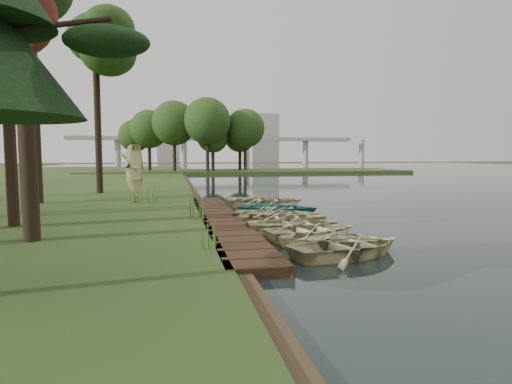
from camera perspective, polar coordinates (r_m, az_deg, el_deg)
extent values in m
plane|color=#3D2F1D|center=(17.76, 0.50, -4.21)|extent=(300.00, 300.00, 0.00)
cube|color=black|center=(50.12, 30.96, 1.04)|extent=(130.00, 200.00, 0.05)
cube|color=#352114|center=(17.49, -4.66, -3.87)|extent=(1.60, 16.00, 0.30)
cube|color=#35461F|center=(68.21, -1.30, 2.77)|extent=(50.00, 14.00, 0.45)
cylinder|color=black|center=(68.21, -21.07, 4.65)|extent=(0.50, 0.50, 4.80)
sphere|color=#274517|center=(68.31, -21.17, 7.67)|extent=(5.60, 5.60, 5.60)
cylinder|color=black|center=(67.38, -15.46, 4.80)|extent=(0.50, 0.50, 4.80)
sphere|color=#274517|center=(67.47, -15.53, 7.86)|extent=(5.60, 5.60, 5.60)
cylinder|color=black|center=(67.20, -9.77, 4.90)|extent=(0.50, 0.50, 4.80)
sphere|color=#274517|center=(67.29, -9.81, 7.97)|extent=(5.60, 5.60, 5.60)
cylinder|color=black|center=(67.67, -4.09, 4.96)|extent=(0.50, 0.50, 4.80)
sphere|color=#274517|center=(67.77, -4.11, 8.01)|extent=(5.60, 5.60, 5.60)
cylinder|color=black|center=(68.80, 1.45, 4.97)|extent=(0.50, 0.50, 4.80)
sphere|color=#274517|center=(68.89, 1.45, 7.97)|extent=(5.60, 5.60, 5.60)
cylinder|color=black|center=(70.54, 6.76, 4.94)|extent=(0.50, 0.50, 4.80)
sphere|color=#274517|center=(70.63, 6.79, 7.86)|extent=(5.60, 5.60, 5.60)
cylinder|color=black|center=(72.84, 11.78, 4.87)|extent=(0.50, 0.50, 4.80)
sphere|color=#274517|center=(72.93, 11.83, 7.70)|extent=(5.60, 5.60, 5.60)
cube|color=#A5A5A0|center=(137.94, -5.43, 7.08)|extent=(90.00, 4.00, 1.20)
cylinder|color=#A5A5A0|center=(138.17, -17.94, 5.20)|extent=(1.80, 1.80, 8.00)
cylinder|color=#A5A5A0|center=(137.23, -9.59, 5.38)|extent=(1.80, 1.80, 8.00)
cylinder|color=#A5A5A0|center=(139.18, -1.29, 5.44)|extent=(1.80, 1.80, 8.00)
cylinder|color=#A5A5A0|center=(143.92, 6.62, 5.39)|extent=(1.80, 1.80, 8.00)
cylinder|color=#A5A5A0|center=(151.17, 13.89, 5.26)|extent=(1.80, 1.80, 8.00)
cube|color=#A5A5A0|center=(160.83, 1.03, 7.16)|extent=(10.00, 8.00, 18.00)
cube|color=#A5A5A0|center=(162.22, -11.60, 5.98)|extent=(8.00, 8.00, 12.00)
imported|color=beige|center=(12.09, 12.23, -6.70)|extent=(3.99, 3.29, 0.72)
imported|color=beige|center=(13.01, 10.40, -5.93)|extent=(3.93, 3.46, 0.68)
imported|color=beige|center=(14.44, 7.45, -4.82)|extent=(3.62, 2.87, 0.67)
imported|color=beige|center=(15.54, 5.10, -4.05)|extent=(3.51, 2.60, 0.70)
imported|color=beige|center=(17.02, 3.54, -3.19)|extent=(4.12, 3.41, 0.74)
imported|color=beige|center=(18.00, 2.67, -2.73)|extent=(4.26, 3.65, 0.75)
imported|color=teal|center=(19.81, 2.90, -2.00)|extent=(4.44, 3.93, 0.76)
imported|color=beige|center=(20.82, 1.43, -1.82)|extent=(3.72, 3.27, 0.64)
imported|color=beige|center=(22.72, 1.10, -1.02)|extent=(4.47, 3.57, 0.83)
imported|color=beige|center=(23.79, 0.09, -0.87)|extent=(4.15, 3.55, 0.73)
imported|color=beige|center=(26.54, -15.72, 0.02)|extent=(3.85, 3.47, 0.65)
cylinder|color=black|center=(14.46, -28.60, 17.10)|extent=(0.47, 0.47, 11.43)
cylinder|color=black|center=(17.48, -30.12, 9.16)|extent=(0.40, 0.40, 8.02)
cylinder|color=black|center=(21.15, -28.81, 11.26)|extent=(0.44, 0.44, 10.14)
cylinder|color=black|center=(25.53, -27.64, 14.01)|extent=(0.51, 0.51, 13.58)
cylinder|color=black|center=(30.35, -20.35, 9.01)|extent=(0.43, 0.43, 9.67)
ellipsoid|color=#274517|center=(31.09, -20.63, 17.93)|extent=(4.12, 4.12, 3.50)
cone|color=#3F661E|center=(11.77, -6.48, -5.36)|extent=(0.60, 0.60, 0.85)
cone|color=#3F661E|center=(17.11, -7.93, -1.65)|extent=(0.60, 0.60, 1.14)
cone|color=#3F661E|center=(23.65, -15.52, -0.21)|extent=(0.60, 0.60, 0.95)
cone|color=#3F661E|center=(23.30, -13.68, -0.15)|extent=(0.60, 0.60, 1.02)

